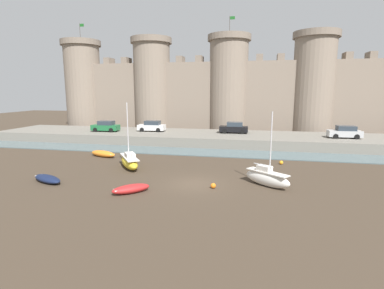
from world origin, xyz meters
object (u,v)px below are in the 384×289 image
car_quay_west (234,128)px  car_quay_centre_west (152,126)px  rowboat_foreground_right (47,179)px  mooring_buoy_mid_mud (281,163)px  rowboat_midflat_right (131,189)px  mooring_buoy_near_shore (213,186)px  car_quay_centre_east (106,126)px  sailboat_midflat_left (267,178)px  car_quay_east (345,132)px  sailboat_near_channel_left (129,161)px  rowboat_near_channel_right (103,154)px

car_quay_west → car_quay_centre_west: 12.43m
rowboat_foreground_right → mooring_buoy_mid_mud: size_ratio=8.85×
rowboat_midflat_right → mooring_buoy_near_shore: (5.82, 2.29, -0.13)m
rowboat_midflat_right → car_quay_west: 24.77m
mooring_buoy_mid_mud → car_quay_centre_east: bearing=157.1°
rowboat_foreground_right → sailboat_midflat_left: bearing=8.6°
car_quay_centre_east → mooring_buoy_mid_mud: bearing=-22.9°
car_quay_centre_west → mooring_buoy_near_shore: bearing=-59.8°
mooring_buoy_mid_mud → mooring_buoy_near_shore: bearing=-122.8°
mooring_buoy_mid_mud → car_quay_east: car_quay_east is taller
rowboat_midflat_right → sailboat_near_channel_left: bearing=114.0°
rowboat_midflat_right → car_quay_centre_west: 24.42m
sailboat_near_channel_left → car_quay_centre_east: (-10.26, 14.98, 1.48)m
rowboat_foreground_right → car_quay_centre_west: car_quay_centre_west is taller
mooring_buoy_mid_mud → car_quay_east: bearing=50.9°
car_quay_centre_west → mooring_buoy_mid_mud: bearing=-33.8°
sailboat_midflat_left → car_quay_centre_east: (-23.23, 18.13, 1.45)m
car_quay_centre_west → car_quay_east: (26.93, -1.32, 0.00)m
car_quay_centre_west → car_quay_west: bearing=2.4°
rowboat_foreground_right → rowboat_midflat_right: bearing=-7.9°
sailboat_near_channel_left → rowboat_near_channel_right: bearing=140.8°
car_quay_east → sailboat_near_channel_left: bearing=-147.1°
rowboat_foreground_right → car_quay_west: (13.73, 22.90, 1.83)m
mooring_buoy_near_shore → car_quay_east: car_quay_east is taller
rowboat_near_channel_right → mooring_buoy_mid_mud: bearing=1.0°
sailboat_midflat_left → mooring_buoy_mid_mud: sailboat_midflat_left is taller
car_quay_centre_east → car_quay_centre_west: size_ratio=1.00×
sailboat_near_channel_left → mooring_buoy_mid_mud: 15.36m
rowboat_foreground_right → sailboat_near_channel_left: bearing=50.9°
rowboat_near_channel_right → sailboat_near_channel_left: sailboat_near_channel_left is taller
sailboat_midflat_left → car_quay_west: size_ratio=1.43×
car_quay_centre_east → car_quay_east: (33.77, 0.25, 0.00)m
car_quay_east → mooring_buoy_near_shore: bearing=-126.4°
mooring_buoy_mid_mud → car_quay_centre_west: 21.91m
rowboat_midflat_right → car_quay_centre_west: bearing=105.5°
mooring_buoy_mid_mud → car_quay_west: bearing=114.3°
rowboat_foreground_right → mooring_buoy_mid_mud: 21.97m
sailboat_near_channel_left → car_quay_east: bearing=32.9°
rowboat_foreground_right → car_quay_centre_east: 21.61m
rowboat_foreground_right → car_quay_centre_east: size_ratio=0.85×
mooring_buoy_mid_mud → car_quay_centre_west: car_quay_centre_west is taller
sailboat_near_channel_left → car_quay_west: (9.00, 17.08, 1.48)m
sailboat_midflat_left → rowboat_near_channel_right: bearing=158.1°
rowboat_foreground_right → mooring_buoy_mid_mud: rowboat_foreground_right is taller
sailboat_midflat_left → car_quay_east: bearing=60.2°
rowboat_foreground_right → sailboat_near_channel_left: (4.73, 5.82, 0.35)m
rowboat_midflat_right → sailboat_midflat_left: bearing=20.8°
car_quay_east → rowboat_near_channel_right: bearing=-158.6°
car_quay_centre_west → car_quay_east: size_ratio=1.00×
sailboat_midflat_left → car_quay_east: 21.24m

